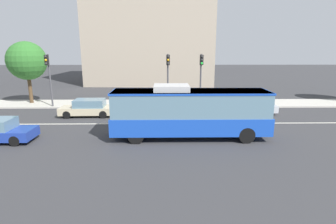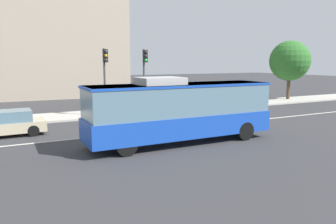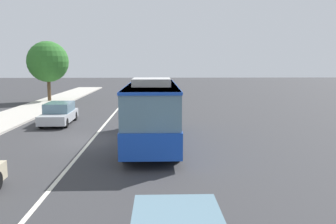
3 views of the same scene
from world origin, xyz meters
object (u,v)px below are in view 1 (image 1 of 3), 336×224
traffic_light_far_corner (201,71)px  traffic_light_near_corner (168,71)px  transit_bus (190,111)px  sedan_beige (88,108)px  traffic_light_mid_block (49,72)px  street_tree_kerbside_centre (27,61)px  sedan_silver (251,106)px

traffic_light_far_corner → traffic_light_near_corner: bearing=-89.8°
transit_bus → sedan_beige: size_ratio=2.20×
traffic_light_mid_block → street_tree_kerbside_centre: bearing=-118.5°
transit_bus → street_tree_kerbside_centre: (-15.62, 11.16, 2.67)m
traffic_light_near_corner → traffic_light_far_corner: bearing=87.8°
transit_bus → traffic_light_near_corner: 9.48m
sedan_silver → traffic_light_mid_block: 19.21m
sedan_silver → street_tree_kerbside_centre: size_ratio=0.71×
transit_bus → traffic_light_mid_block: (-12.69, 9.21, 1.75)m
sedan_beige → street_tree_kerbside_centre: street_tree_kerbside_centre is taller
sedan_silver → traffic_light_near_corner: size_ratio=0.88×
sedan_silver → sedan_beige: bearing=0.9°
traffic_light_mid_block → traffic_light_far_corner: size_ratio=1.00×
sedan_beige → sedan_silver: bearing=-178.7°
sedan_silver → traffic_light_mid_block: bearing=-9.9°
traffic_light_near_corner → traffic_light_far_corner: size_ratio=1.00×
sedan_silver → street_tree_kerbside_centre: bearing=-13.8°
transit_bus → traffic_light_far_corner: traffic_light_far_corner is taller
transit_bus → street_tree_kerbside_centre: bearing=144.5°
transit_bus → sedan_silver: 9.01m
traffic_light_near_corner → traffic_light_far_corner: same height
sedan_beige → traffic_light_near_corner: bearing=-155.4°
traffic_light_near_corner → street_tree_kerbside_centre: bearing=-100.9°
traffic_light_near_corner → traffic_light_mid_block: size_ratio=1.00×
transit_bus → sedan_silver: size_ratio=2.20×
sedan_silver → street_tree_kerbside_centre: (-21.73, 4.63, 3.76)m
transit_bus → sedan_silver: (6.11, 6.53, -1.09)m
traffic_light_near_corner → traffic_light_far_corner: 3.21m
sedan_silver → street_tree_kerbside_centre: street_tree_kerbside_centre is taller
traffic_light_mid_block → street_tree_kerbside_centre: street_tree_kerbside_centre is taller
traffic_light_mid_block → sedan_silver: bearing=87.1°
sedan_silver → traffic_light_near_corner: (-7.37, 2.70, 2.84)m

